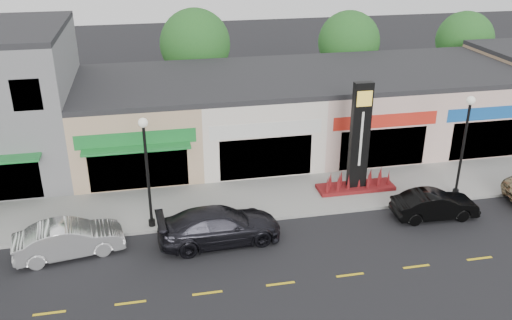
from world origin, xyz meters
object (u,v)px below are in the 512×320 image
object	(u,v)px
lamp_east_near	(465,137)
car_dark_sedan	(219,226)
car_black_conv	(435,205)
lamp_west_near	(147,162)
pylon_sign	(358,153)
car_white_van	(69,239)

from	to	relation	value
lamp_east_near	car_dark_sedan	world-z (taller)	lamp_east_near
lamp_east_near	car_black_conv	distance (m)	3.96
car_black_conv	lamp_west_near	bearing A→B (deg)	85.28
pylon_sign	car_white_van	world-z (taller)	pylon_sign
car_white_van	car_dark_sedan	distance (m)	6.64
lamp_west_near	pylon_sign	bearing A→B (deg)	8.77
lamp_west_near	car_black_conv	xyz separation A→B (m)	(13.80, -1.74, -2.78)
lamp_west_near	car_dark_sedan	bearing A→B (deg)	-30.66
lamp_east_near	car_dark_sedan	bearing A→B (deg)	-172.11
car_white_van	car_black_conv	distance (m)	17.40
lamp_west_near	car_dark_sedan	distance (m)	4.42
lamp_west_near	car_white_van	bearing A→B (deg)	-157.23
pylon_sign	car_black_conv	world-z (taller)	pylon_sign
car_dark_sedan	car_black_conv	world-z (taller)	car_dark_sedan
pylon_sign	car_black_conv	distance (m)	4.71
pylon_sign	car_dark_sedan	bearing A→B (deg)	-156.32
pylon_sign	car_white_van	size ratio (longest dim) A/B	1.28
car_white_van	car_black_conv	xyz separation A→B (m)	(17.40, -0.23, -0.08)
pylon_sign	car_black_conv	bearing A→B (deg)	-50.91
lamp_west_near	pylon_sign	distance (m)	11.19
lamp_west_near	pylon_sign	xyz separation A→B (m)	(11.00, 1.70, -1.20)
lamp_east_near	pylon_sign	bearing A→B (deg)	161.25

